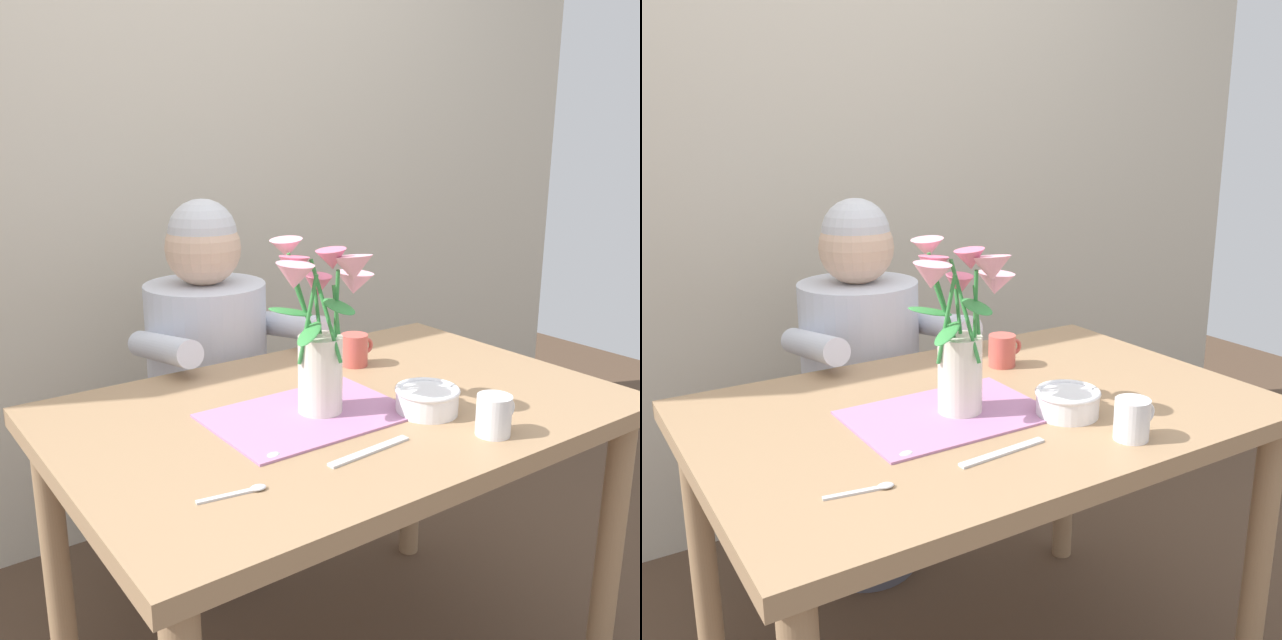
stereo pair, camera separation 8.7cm
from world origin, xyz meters
The scene contains 11 objects.
wood_panel_backdrop centered at (0.00, 1.05, 1.25)m, with size 4.00×0.10×2.50m, color beige.
dining_table centered at (0.00, 0.00, 0.64)m, with size 1.20×0.80×0.74m.
seated_person centered at (-0.01, 0.62, 0.56)m, with size 0.45×0.47×1.14m.
striped_placemat centered at (-0.10, -0.02, 0.74)m, with size 0.40×0.28×0.01m, color #B275A3.
flower_vase centered at (-0.07, -0.02, 0.94)m, with size 0.27×0.23×0.36m.
ceramic_bowl centered at (0.12, -0.14, 0.77)m, with size 0.14×0.14×0.06m.
dinner_knife centered at (-0.10, -0.22, 0.74)m, with size 0.19×0.02×0.01m, color silver.
ceramic_mug centered at (0.14, -0.30, 0.78)m, with size 0.09×0.07×0.08m.
tea_cup centered at (0.19, 0.19, 0.78)m, with size 0.09×0.07×0.08m.
spoon_0 centered at (-0.37, -0.22, 0.74)m, with size 0.12×0.03×0.01m.
spoon_1 centered at (-0.23, -0.13, 0.74)m, with size 0.12×0.04×0.01m.
Camera 2 is at (-0.80, -1.19, 1.31)m, focal length 39.75 mm.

